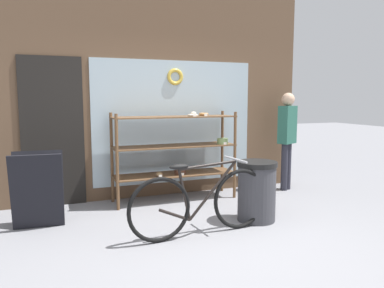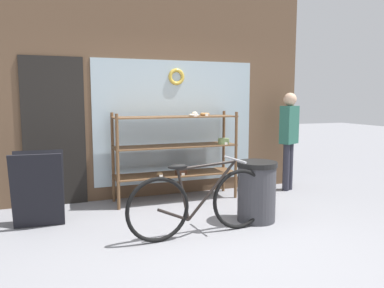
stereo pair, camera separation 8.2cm
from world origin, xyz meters
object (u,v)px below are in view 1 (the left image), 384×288
object	(u,v)px
display_case	(177,147)
sandwich_board	(38,190)
bicycle	(202,202)
pedestrian	(287,133)
trash_bin	(257,189)

from	to	relation	value
display_case	sandwich_board	world-z (taller)	display_case
bicycle	pedestrian	distance (m)	2.62
sandwich_board	pedestrian	bearing A→B (deg)	11.27
sandwich_board	bicycle	bearing A→B (deg)	-24.68
bicycle	sandwich_board	bearing A→B (deg)	147.35
bicycle	sandwich_board	world-z (taller)	sandwich_board
sandwich_board	trash_bin	size ratio (longest dim) A/B	1.20
display_case	trash_bin	world-z (taller)	display_case
trash_bin	display_case	bearing A→B (deg)	115.50
pedestrian	trash_bin	xyz separation A→B (m)	(-1.28, -1.20, -0.54)
sandwich_board	display_case	bearing A→B (deg)	20.32
bicycle	pedestrian	size ratio (longest dim) A/B	1.07
bicycle	display_case	bearing A→B (deg)	77.05
pedestrian	bicycle	bearing A→B (deg)	-171.38
bicycle	pedestrian	xyz separation A→B (m)	(2.12, 1.42, 0.57)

